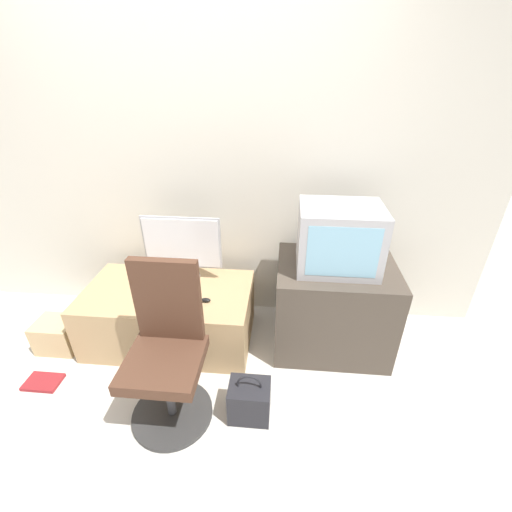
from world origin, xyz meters
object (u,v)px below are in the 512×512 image
at_px(crt_tv, 339,238).
at_px(handbag, 249,400).
at_px(office_chair, 167,357).
at_px(keyboard, 179,297).
at_px(mouse, 206,300).
at_px(main_monitor, 183,249).
at_px(cardboard_box_lower, 58,335).
at_px(book, 43,382).

height_order(crt_tv, handbag, crt_tv).
bearing_deg(office_chair, keyboard, 99.50).
height_order(mouse, handbag, mouse).
distance_m(main_monitor, mouse, 0.43).
xyz_separation_m(main_monitor, keyboard, (0.02, -0.26, -0.24)).
bearing_deg(keyboard, crt_tv, 7.15).
distance_m(keyboard, handbag, 0.84).
bearing_deg(crt_tv, handbag, -127.20).
height_order(cardboard_box_lower, book, cardboard_box_lower).
bearing_deg(cardboard_box_lower, keyboard, 6.38).
distance_m(crt_tv, cardboard_box_lower, 2.15).
xyz_separation_m(main_monitor, cardboard_box_lower, (-0.90, -0.36, -0.58)).
xyz_separation_m(main_monitor, book, (-0.83, -0.70, -0.68)).
relative_size(keyboard, handbag, 0.87).
xyz_separation_m(keyboard, book, (-0.85, -0.44, -0.44)).
bearing_deg(book, keyboard, 27.59).
xyz_separation_m(keyboard, mouse, (0.20, -0.03, 0.01)).
relative_size(main_monitor, keyboard, 2.01).
distance_m(keyboard, mouse, 0.20).
relative_size(mouse, book, 0.30).
relative_size(main_monitor, cardboard_box_lower, 2.00).
bearing_deg(book, office_chair, -5.56).
bearing_deg(main_monitor, cardboard_box_lower, -158.40).
relative_size(cardboard_box_lower, handbag, 0.87).
bearing_deg(cardboard_box_lower, book, -77.48).
height_order(office_chair, handbag, office_chair).
bearing_deg(main_monitor, keyboard, -85.77).
height_order(mouse, cardboard_box_lower, mouse).
distance_m(crt_tv, book, 2.19).
bearing_deg(main_monitor, handbag, -54.34).
xyz_separation_m(main_monitor, crt_tv, (1.09, -0.12, 0.20)).
bearing_deg(mouse, main_monitor, 127.40).
height_order(mouse, book, mouse).
bearing_deg(main_monitor, crt_tv, -6.33).
bearing_deg(mouse, crt_tv, 10.67).
height_order(main_monitor, keyboard, main_monitor).
xyz_separation_m(cardboard_box_lower, book, (0.08, -0.34, -0.11)).
bearing_deg(keyboard, mouse, -8.53).
bearing_deg(crt_tv, office_chair, -145.71).
bearing_deg(keyboard, book, -152.41).
bearing_deg(keyboard, main_monitor, 94.23).
distance_m(main_monitor, crt_tv, 1.11).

